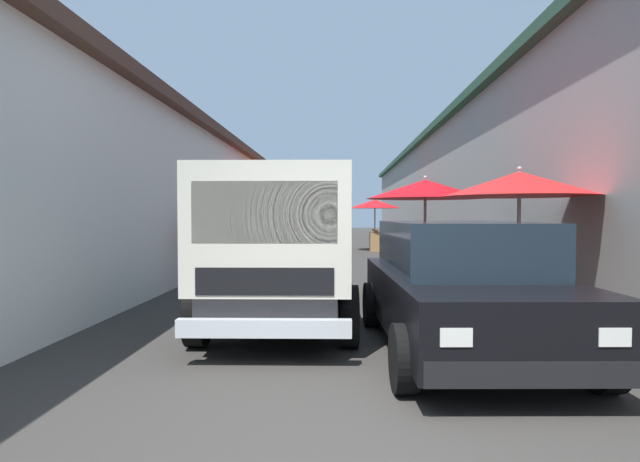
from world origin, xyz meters
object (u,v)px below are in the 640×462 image
(fruit_stall_far_left, at_px, (282,205))
(hatchback_car, at_px, (461,286))
(vendor_by_crates, at_px, (203,241))
(parked_scooter, at_px, (420,252))
(fruit_stall_far_right, at_px, (423,206))
(fruit_stall_near_left, at_px, (268,214))
(delivery_truck, at_px, (279,253))
(fruit_stall_near_right, at_px, (517,202))
(plastic_stool, at_px, (448,267))
(fruit_stall_mid_lane, at_px, (376,211))

(fruit_stall_far_left, xyz_separation_m, hatchback_car, (-13.88, -3.50, -1.15))
(vendor_by_crates, xyz_separation_m, parked_scooter, (4.55, -5.23, -0.52))
(fruit_stall_far_right, xyz_separation_m, parked_scooter, (5.25, -0.76, -1.25))
(fruit_stall_near_left, bearing_deg, delivery_truck, -171.49)
(fruit_stall_near_right, bearing_deg, plastic_stool, 1.46)
(fruit_stall_mid_lane, relative_size, fruit_stall_near_left, 1.06)
(fruit_stall_mid_lane, relative_size, delivery_truck, 0.46)
(fruit_stall_far_right, relative_size, fruit_stall_near_left, 1.07)
(fruit_stall_near_right, xyz_separation_m, vendor_by_crates, (3.00, 5.47, -0.76))
(fruit_stall_mid_lane, height_order, delivery_truck, fruit_stall_mid_lane)
(fruit_stall_far_left, relative_size, fruit_stall_mid_lane, 1.29)
(plastic_stool, bearing_deg, fruit_stall_near_left, 43.97)
(fruit_stall_near_right, bearing_deg, fruit_stall_far_right, 23.41)
(delivery_truck, bearing_deg, fruit_stall_far_right, -35.07)
(parked_scooter, xyz_separation_m, plastic_stool, (-3.33, -0.13, -0.12))
(fruit_stall_mid_lane, bearing_deg, hatchback_car, 179.24)
(fruit_stall_mid_lane, relative_size, plastic_stool, 5.18)
(fruit_stall_far_left, height_order, fruit_stall_near_right, fruit_stall_far_left)
(vendor_by_crates, relative_size, plastic_stool, 3.84)
(fruit_stall_near_right, height_order, fruit_stall_near_left, fruit_stall_near_right)
(fruit_stall_far_right, relative_size, plastic_stool, 5.25)
(fruit_stall_far_left, xyz_separation_m, fruit_stall_far_right, (-9.65, -3.78, -0.19))
(vendor_by_crates, bearing_deg, fruit_stall_far_left, -4.48)
(fruit_stall_far_left, height_order, fruit_stall_near_left, fruit_stall_far_left)
(fruit_stall_near_right, height_order, plastic_stool, fruit_stall_near_right)
(fruit_stall_far_left, distance_m, fruit_stall_near_right, 12.87)
(fruit_stall_mid_lane, bearing_deg, fruit_stall_near_left, 142.20)
(fruit_stall_mid_lane, xyz_separation_m, delivery_truck, (-15.42, 2.35, -0.64))
(hatchback_car, distance_m, plastic_stool, 6.27)
(fruit_stall_mid_lane, height_order, hatchback_car, fruit_stall_mid_lane)
(fruit_stall_far_right, bearing_deg, plastic_stool, -24.82)
(hatchback_car, distance_m, delivery_truck, 2.30)
(fruit_stall_far_left, xyz_separation_m, fruit_stall_mid_lane, (2.34, -3.72, -0.21))
(fruit_stall_far_right, bearing_deg, fruit_stall_far_left, 21.36)
(fruit_stall_near_left, height_order, vendor_by_crates, fruit_stall_near_left)
(hatchback_car, relative_size, delivery_truck, 0.80)
(fruit_stall_near_right, height_order, vendor_by_crates, fruit_stall_near_right)
(fruit_stall_far_right, relative_size, hatchback_car, 0.57)
(fruit_stall_far_left, bearing_deg, parked_scooter, -134.17)
(hatchback_car, bearing_deg, delivery_truck, 69.57)
(fruit_stall_far_left, relative_size, hatchback_car, 0.73)
(fruit_stall_near_left, bearing_deg, hatchback_car, -161.73)
(fruit_stall_far_right, height_order, plastic_stool, fruit_stall_far_right)
(fruit_stall_near_right, distance_m, delivery_truck, 3.65)
(vendor_by_crates, distance_m, plastic_stool, 5.54)
(fruit_stall_far_left, xyz_separation_m, parked_scooter, (-4.40, -4.53, -1.44))
(fruit_stall_far_left, relative_size, parked_scooter, 1.71)
(plastic_stool, bearing_deg, fruit_stall_near_right, -178.54)
(delivery_truck, height_order, vendor_by_crates, delivery_truck)
(fruit_stall_far_left, distance_m, fruit_stall_mid_lane, 4.40)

